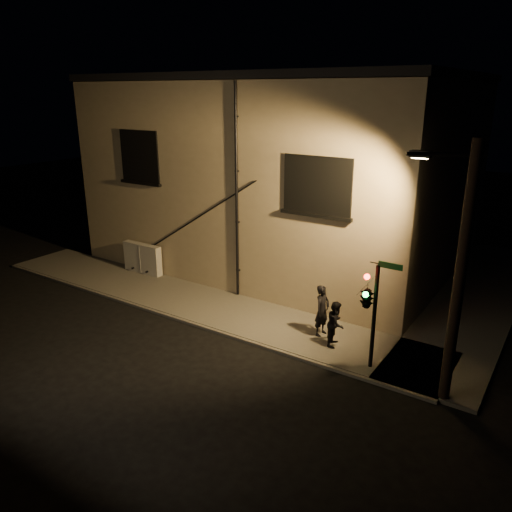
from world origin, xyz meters
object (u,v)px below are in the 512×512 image
Objects in this scene: pedestrian_a at (322,310)px; traffic_signal at (368,297)px; pedestrian_b at (336,323)px; streetlamp_pole at (457,271)px; utility_cabinet at (143,258)px.

traffic_signal is (1.99, -1.17, 1.39)m from pedestrian_a.
streetlamp_pole reaches higher than pedestrian_b.
pedestrian_a is 0.82m from pedestrian_b.
traffic_signal reaches higher than pedestrian_b.
pedestrian_a reaches higher than utility_cabinet.
utility_cabinet is 1.16× the size of pedestrian_a.
utility_cabinet is 14.50m from streetlamp_pole.
streetlamp_pole is at bearing -100.04° from pedestrian_a.
pedestrian_a is at bearing 149.38° from traffic_signal.
pedestrian_a is at bearing 162.28° from streetlamp_pole.
pedestrian_a reaches higher than pedestrian_b.
streetlamp_pole is (2.37, -0.22, 1.35)m from traffic_signal.
traffic_signal is (1.28, -0.78, 1.52)m from pedestrian_b.
streetlamp_pole is at bearing -9.86° from utility_cabinet.
pedestrian_b reaches higher than utility_cabinet.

